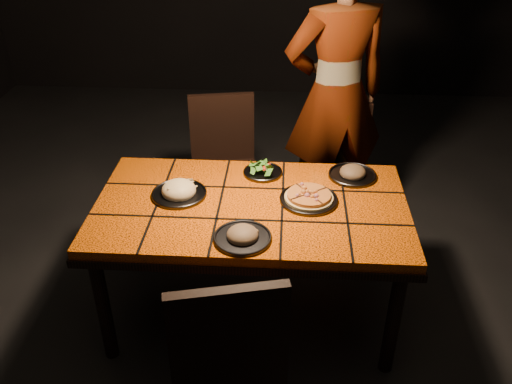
# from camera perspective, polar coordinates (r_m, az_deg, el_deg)

# --- Properties ---
(room_shell) EXTENTS (6.04, 7.04, 3.08)m
(room_shell) POSITION_cam_1_polar(r_m,az_deg,el_deg) (2.45, -0.60, 13.69)
(room_shell) COLOR black
(room_shell) RESTS_ON ground
(dining_table) EXTENTS (1.62, 0.92, 0.75)m
(dining_table) POSITION_cam_1_polar(r_m,az_deg,el_deg) (2.82, -0.50, -2.54)
(dining_table) COLOR #F05F07
(dining_table) RESTS_ON ground
(chair_near) EXTENTS (0.54, 0.54, 0.99)m
(chair_near) POSITION_cam_1_polar(r_m,az_deg,el_deg) (2.28, -3.10, -16.31)
(chair_near) COLOR black
(chair_near) RESTS_ON ground
(chair_far_left) EXTENTS (0.50, 0.50, 0.96)m
(chair_far_left) POSITION_cam_1_polar(r_m,az_deg,el_deg) (3.64, -3.40, 3.64)
(chair_far_left) COLOR black
(chair_far_left) RESTS_ON ground
(chair_far_right) EXTENTS (0.45, 0.45, 0.88)m
(chair_far_right) POSITION_cam_1_polar(r_m,az_deg,el_deg) (3.73, 9.08, 3.24)
(chair_far_right) COLOR black
(chair_far_right) RESTS_ON ground
(diner) EXTENTS (0.81, 0.66, 1.92)m
(diner) POSITION_cam_1_polar(r_m,az_deg,el_deg) (3.56, 8.38, 10.01)
(diner) COLOR brown
(diner) RESTS_ON ground
(plate_pizza) EXTENTS (0.35, 0.35, 0.04)m
(plate_pizza) POSITION_cam_1_polar(r_m,az_deg,el_deg) (2.80, 5.58, -0.62)
(plate_pizza) COLOR #353439
(plate_pizza) RESTS_ON dining_table
(plate_pasta) EXTENTS (0.29, 0.29, 0.09)m
(plate_pasta) POSITION_cam_1_polar(r_m,az_deg,el_deg) (2.86, -8.12, 0.08)
(plate_pasta) COLOR #353439
(plate_pasta) RESTS_ON dining_table
(plate_salad) EXTENTS (0.22, 0.22, 0.07)m
(plate_salad) POSITION_cam_1_polar(r_m,az_deg,el_deg) (3.02, 0.72, 2.37)
(plate_salad) COLOR #353439
(plate_salad) RESTS_ON dining_table
(plate_mushroom_a) EXTENTS (0.27, 0.27, 0.09)m
(plate_mushroom_a) POSITION_cam_1_polar(r_m,az_deg,el_deg) (2.51, -1.43, -4.58)
(plate_mushroom_a) COLOR #353439
(plate_mushroom_a) RESTS_ON dining_table
(plate_mushroom_b) EXTENTS (0.27, 0.27, 0.09)m
(plate_mushroom_b) POSITION_cam_1_polar(r_m,az_deg,el_deg) (3.05, 10.14, 2.00)
(plate_mushroom_b) COLOR #353439
(plate_mushroom_b) RESTS_ON dining_table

